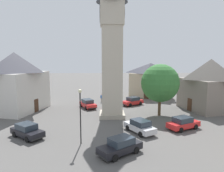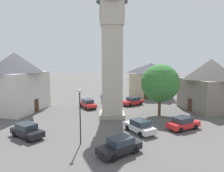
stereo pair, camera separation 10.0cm
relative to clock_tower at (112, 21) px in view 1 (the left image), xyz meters
name	(u,v)px [view 1 (the left image)]	position (x,y,z in m)	size (l,w,h in m)	color
ground_plane	(112,116)	(0.00, 0.00, -13.80)	(200.00, 200.00, 0.00)	#565451
clock_tower	(112,21)	(0.00, 0.00, 0.00)	(4.43, 4.43, 23.54)	#A59C89
car_blue_kerb	(140,126)	(6.91, 2.99, -13.04)	(4.43, 3.47, 1.53)	silver
car_silver_kerb	(88,104)	(-5.57, -4.06, -13.04)	(4.45, 3.35, 1.53)	red
car_red_corner	(120,146)	(12.30, 0.30, -13.04)	(3.76, 4.34, 1.53)	black
car_white_side	(183,123)	(5.94, 8.48, -13.04)	(3.30, 4.45, 1.53)	red
car_black_far	(133,101)	(-7.49, 4.13, -13.04)	(3.66, 4.38, 1.53)	red
car_green_alley	(27,131)	(7.97, -9.56, -13.04)	(3.88, 4.28, 1.53)	black
pedestrian	(102,97)	(-10.38, -1.67, -12.79)	(0.24, 0.56, 1.69)	#706656
tree	(160,83)	(-0.28, 7.21, -8.84)	(5.69, 5.69, 7.82)	brown
building_shop_left	(150,80)	(-15.63, 9.19, -9.88)	(9.00, 10.22, 7.68)	tan
building_terrace_right	(15,81)	(-4.05, -15.68, -8.87)	(11.10, 9.69, 9.64)	beige
building_hall_far	(210,84)	(-3.64, 16.60, -9.41)	(9.77, 9.41, 8.58)	slate
lamp_post	(80,108)	(9.94, -3.50, -10.12)	(0.36, 0.36, 5.59)	black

